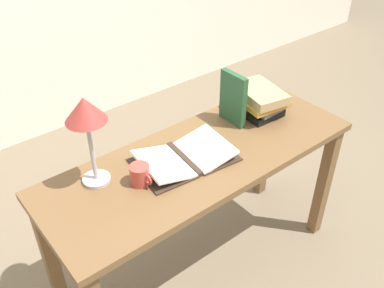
{
  "coord_description": "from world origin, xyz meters",
  "views": [
    {
      "loc": [
        -1.02,
        -1.19,
        1.96
      ],
      "look_at": [
        -0.05,
        0.01,
        0.86
      ],
      "focal_mm": 40.0,
      "sensor_mm": 36.0,
      "label": 1
    }
  ],
  "objects_px": {
    "open_book": "(184,157)",
    "reading_lamp": "(86,116)",
    "book_standing_upright": "(233,99)",
    "book_stack_tall": "(259,100)",
    "coffee_mug": "(140,175)"
  },
  "relations": [
    {
      "from": "open_book",
      "to": "coffee_mug",
      "type": "xyz_separation_m",
      "value": [
        -0.24,
        -0.01,
        0.03
      ]
    },
    {
      "from": "open_book",
      "to": "book_stack_tall",
      "type": "xyz_separation_m",
      "value": [
        0.55,
        0.08,
        0.06
      ]
    },
    {
      "from": "book_standing_upright",
      "to": "book_stack_tall",
      "type": "bearing_deg",
      "value": -8.79
    },
    {
      "from": "book_standing_upright",
      "to": "coffee_mug",
      "type": "xyz_separation_m",
      "value": [
        -0.62,
        -0.11,
        -0.09
      ]
    },
    {
      "from": "open_book",
      "to": "reading_lamp",
      "type": "height_order",
      "value": "reading_lamp"
    },
    {
      "from": "open_book",
      "to": "coffee_mug",
      "type": "distance_m",
      "value": 0.24
    },
    {
      "from": "open_book",
      "to": "coffee_mug",
      "type": "bearing_deg",
      "value": -172.62
    },
    {
      "from": "book_stack_tall",
      "to": "reading_lamp",
      "type": "bearing_deg",
      "value": 177.24
    },
    {
      "from": "open_book",
      "to": "book_stack_tall",
      "type": "height_order",
      "value": "book_stack_tall"
    },
    {
      "from": "book_standing_upright",
      "to": "open_book",
      "type": "bearing_deg",
      "value": -165.09
    },
    {
      "from": "book_stack_tall",
      "to": "open_book",
      "type": "bearing_deg",
      "value": -171.97
    },
    {
      "from": "open_book",
      "to": "book_standing_upright",
      "type": "height_order",
      "value": "book_standing_upright"
    },
    {
      "from": "book_standing_upright",
      "to": "reading_lamp",
      "type": "distance_m",
      "value": 0.79
    },
    {
      "from": "open_book",
      "to": "reading_lamp",
      "type": "xyz_separation_m",
      "value": [
        -0.38,
        0.12,
        0.3
      ]
    },
    {
      "from": "book_standing_upright",
      "to": "coffee_mug",
      "type": "distance_m",
      "value": 0.64
    }
  ]
}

